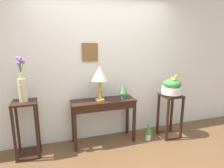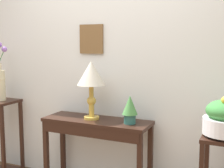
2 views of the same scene
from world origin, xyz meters
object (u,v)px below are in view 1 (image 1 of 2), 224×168
flower_vase_tall_left (22,85)px  pedestal_stand_left (27,129)px  table_lamp (100,75)px  planter_bowl_wide_right (172,87)px  pedestal_stand_right (170,116)px  potted_plant_on_console (123,90)px  console_table (104,107)px  potted_plant_floor (149,131)px

flower_vase_tall_left → pedestal_stand_left: bearing=-107.4°
table_lamp → planter_bowl_wide_right: (1.29, -0.18, -0.25)m
flower_vase_tall_left → pedestal_stand_right: size_ratio=0.82×
potted_plant_on_console → planter_bowl_wide_right: (0.87, -0.16, 0.03)m
console_table → pedestal_stand_right: pedestal_stand_right is taller
pedestal_stand_right → potted_plant_floor: size_ratio=2.49×
table_lamp → planter_bowl_wide_right: 1.33m
potted_plant_on_console → pedestal_stand_left: 1.67m
pedestal_stand_left → potted_plant_floor: (2.02, -0.17, -0.26)m
potted_plant_on_console → planter_bowl_wide_right: bearing=-10.7°
pedestal_stand_left → potted_plant_floor: 2.04m
table_lamp → pedestal_stand_right: (1.29, -0.18, -0.80)m
console_table → potted_plant_floor: 0.94m
flower_vase_tall_left → pedestal_stand_right: (2.46, -0.15, -0.73)m
table_lamp → potted_plant_on_console: (0.42, -0.01, -0.28)m
pedestal_stand_left → potted_plant_floor: bearing=-4.8°
table_lamp → pedestal_stand_right: bearing=-7.9°
pedestal_stand_left → planter_bowl_wide_right: (2.46, -0.15, 0.52)m
console_table → potted_plant_floor: size_ratio=3.36×
console_table → pedestal_stand_left: (-1.23, -0.01, -0.21)m
pedestal_stand_left → console_table: bearing=0.3°
planter_bowl_wide_right → pedestal_stand_left: bearing=176.5°
console_table → pedestal_stand_left: bearing=-179.7°
table_lamp → planter_bowl_wide_right: bearing=-7.9°
planter_bowl_wide_right → potted_plant_on_console: bearing=169.3°
console_table → pedestal_stand_right: bearing=-7.2°
table_lamp → flower_vase_tall_left: 1.17m
console_table → potted_plant_on_console: (0.36, 0.01, 0.28)m
pedestal_stand_right → pedestal_stand_left: bearing=176.5°
potted_plant_on_console → pedestal_stand_left: potted_plant_on_console is taller
potted_plant_on_console → potted_plant_floor: (0.43, -0.18, -0.75)m
potted_plant_on_console → planter_bowl_wide_right: 0.89m
pedestal_stand_right → planter_bowl_wide_right: size_ratio=2.16×
flower_vase_tall_left → planter_bowl_wide_right: (2.46, -0.15, -0.17)m
console_table → table_lamp: (-0.06, 0.02, 0.56)m
potted_plant_floor → flower_vase_tall_left: bearing=175.2°
pedestal_stand_right → planter_bowl_wide_right: planter_bowl_wide_right is taller
flower_vase_tall_left → console_table: bearing=0.2°
potted_plant_on_console → pedestal_stand_left: size_ratio=0.31×
pedestal_stand_right → planter_bowl_wide_right: (0.00, -0.00, 0.55)m
table_lamp → pedestal_stand_left: bearing=-178.6°
pedestal_stand_right → potted_plant_floor: bearing=-177.6°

